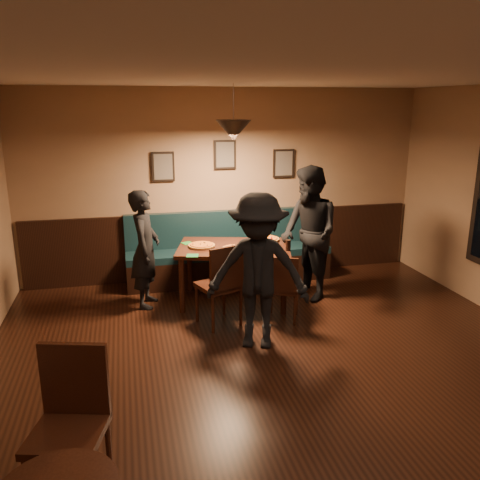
# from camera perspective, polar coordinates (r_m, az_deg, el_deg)

# --- Properties ---
(floor) EXTENTS (7.00, 7.00, 0.00)m
(floor) POSITION_cam_1_polar(r_m,az_deg,el_deg) (4.74, 7.22, -17.55)
(floor) COLOR black
(floor) RESTS_ON ground
(ceiling) EXTENTS (7.00, 7.00, 0.00)m
(ceiling) POSITION_cam_1_polar(r_m,az_deg,el_deg) (3.99, 8.62, 18.57)
(ceiling) COLOR silver
(ceiling) RESTS_ON ground
(wall_back) EXTENTS (6.00, 0.00, 6.00)m
(wall_back) POSITION_cam_1_polar(r_m,az_deg,el_deg) (7.45, -1.76, 6.32)
(wall_back) COLOR #8C704F
(wall_back) RESTS_ON ground
(wainscot) EXTENTS (5.88, 0.06, 1.00)m
(wainscot) POSITION_cam_1_polar(r_m,az_deg,el_deg) (7.61, -1.66, -0.42)
(wainscot) COLOR black
(wainscot) RESTS_ON ground
(booth_bench) EXTENTS (3.00, 0.60, 1.00)m
(booth_bench) POSITION_cam_1_polar(r_m,az_deg,el_deg) (7.36, -1.24, -0.98)
(booth_bench) COLOR #0F232D
(booth_bench) RESTS_ON ground
(picture_left) EXTENTS (0.32, 0.04, 0.42)m
(picture_left) POSITION_cam_1_polar(r_m,az_deg,el_deg) (7.26, -8.79, 8.30)
(picture_left) COLOR black
(picture_left) RESTS_ON wall_back
(picture_center) EXTENTS (0.32, 0.04, 0.42)m
(picture_center) POSITION_cam_1_polar(r_m,az_deg,el_deg) (7.36, -1.74, 9.74)
(picture_center) COLOR black
(picture_center) RESTS_ON wall_back
(picture_right) EXTENTS (0.32, 0.04, 0.42)m
(picture_right) POSITION_cam_1_polar(r_m,az_deg,el_deg) (7.61, 5.00, 8.74)
(picture_right) COLOR black
(picture_right) RESTS_ON wall_back
(pendant_lamp) EXTENTS (0.44, 0.44, 0.25)m
(pendant_lamp) POSITION_cam_1_polar(r_m,az_deg,el_deg) (6.24, -0.75, 12.44)
(pendant_lamp) COLOR black
(pendant_lamp) RESTS_ON ceiling
(dining_table) EXTENTS (1.63, 1.27, 0.77)m
(dining_table) POSITION_cam_1_polar(r_m,az_deg,el_deg) (6.60, -0.69, -3.95)
(dining_table) COLOR black
(dining_table) RESTS_ON floor
(chair_near_left) EXTENTS (0.57, 0.57, 1.01)m
(chair_near_left) POSITION_cam_1_polar(r_m,az_deg,el_deg) (5.92, -2.48, -5.03)
(chair_near_left) COLOR black
(chair_near_left) RESTS_ON floor
(chair_near_right) EXTENTS (0.49, 0.49, 0.84)m
(chair_near_right) POSITION_cam_1_polar(r_m,az_deg,el_deg) (6.09, 4.95, -5.35)
(chair_near_right) COLOR black
(chair_near_right) RESTS_ON floor
(diner_left) EXTENTS (0.49, 0.63, 1.53)m
(diner_left) POSITION_cam_1_polar(r_m,az_deg,el_deg) (6.50, -10.80, -1.03)
(diner_left) COLOR black
(diner_left) RESTS_ON floor
(diner_right) EXTENTS (0.81, 0.97, 1.79)m
(diner_right) POSITION_cam_1_polar(r_m,az_deg,el_deg) (6.68, 7.91, 0.73)
(diner_right) COLOR black
(diner_right) RESTS_ON floor
(diner_front) EXTENTS (1.24, 0.97, 1.69)m
(diner_front) POSITION_cam_1_polar(r_m,az_deg,el_deg) (5.28, 2.06, -3.65)
(diner_front) COLOR black
(diner_front) RESTS_ON floor
(pizza_a) EXTENTS (0.44, 0.44, 0.04)m
(pizza_a) POSITION_cam_1_polar(r_m,az_deg,el_deg) (6.47, -4.41, -0.62)
(pizza_a) COLOR #C67D25
(pizza_a) RESTS_ON dining_table
(pizza_b) EXTENTS (0.42, 0.42, 0.04)m
(pizza_b) POSITION_cam_1_polar(r_m,az_deg,el_deg) (6.32, -0.66, -0.99)
(pizza_b) COLOR orange
(pizza_b) RESTS_ON dining_table
(pizza_c) EXTENTS (0.47, 0.47, 0.04)m
(pizza_c) POSITION_cam_1_polar(r_m,az_deg,el_deg) (6.76, 2.97, 0.11)
(pizza_c) COLOR #C25C24
(pizza_c) RESTS_ON dining_table
(soda_glass) EXTENTS (0.07, 0.07, 0.14)m
(soda_glass) POSITION_cam_1_polar(r_m,az_deg,el_deg) (6.31, 5.53, -0.60)
(soda_glass) COLOR black
(soda_glass) RESTS_ON dining_table
(tabasco_bottle) EXTENTS (0.03, 0.03, 0.12)m
(tabasco_bottle) POSITION_cam_1_polar(r_m,az_deg,el_deg) (6.53, 3.63, -0.10)
(tabasco_bottle) COLOR #A70508
(tabasco_bottle) RESTS_ON dining_table
(napkin_a) EXTENTS (0.17, 0.17, 0.01)m
(napkin_a) POSITION_cam_1_polar(r_m,az_deg,el_deg) (6.66, -6.06, -0.35)
(napkin_a) COLOR #1E7224
(napkin_a) RESTS_ON dining_table
(napkin_b) EXTENTS (0.17, 0.17, 0.01)m
(napkin_b) POSITION_cam_1_polar(r_m,az_deg,el_deg) (6.11, -5.47, -1.79)
(napkin_b) COLOR #1D7037
(napkin_b) RESTS_ON dining_table
(cutlery_set) EXTENTS (0.19, 0.04, 0.00)m
(cutlery_set) POSITION_cam_1_polar(r_m,az_deg,el_deg) (6.11, 0.09, -1.73)
(cutlery_set) COLOR silver
(cutlery_set) RESTS_ON dining_table
(cafe_chair_far) EXTENTS (0.56, 0.56, 1.04)m
(cafe_chair_far) POSITION_cam_1_polar(r_m,az_deg,el_deg) (3.62, -19.23, -19.96)
(cafe_chair_far) COLOR black
(cafe_chair_far) RESTS_ON floor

